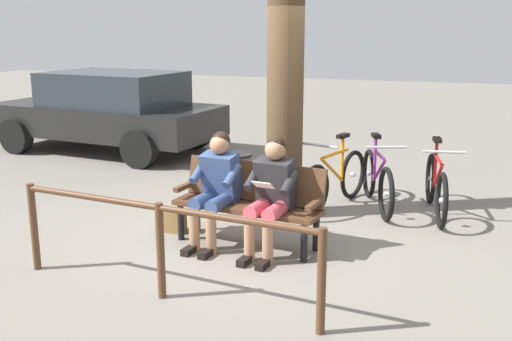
# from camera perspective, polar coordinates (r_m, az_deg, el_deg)

# --- Properties ---
(ground_plane) EXTENTS (40.00, 40.00, 0.00)m
(ground_plane) POSITION_cam_1_polar(r_m,az_deg,el_deg) (6.54, -0.64, -6.65)
(ground_plane) COLOR slate
(bench) EXTENTS (1.65, 0.67, 0.87)m
(bench) POSITION_cam_1_polar(r_m,az_deg,el_deg) (6.30, -0.57, -2.61)
(bench) COLOR #51331E
(bench) RESTS_ON ground
(person_reading) EXTENTS (0.52, 0.80, 1.20)m
(person_reading) POSITION_cam_1_polar(r_m,az_deg,el_deg) (5.98, 1.48, -1.93)
(person_reading) COLOR #262628
(person_reading) RESTS_ON ground
(person_companion) EXTENTS (0.52, 0.80, 1.20)m
(person_companion) POSITION_cam_1_polar(r_m,az_deg,el_deg) (6.26, -3.85, -1.24)
(person_companion) COLOR #334772
(person_companion) RESTS_ON ground
(handbag) EXTENTS (0.30, 0.15, 0.24)m
(handbag) POSITION_cam_1_polar(r_m,az_deg,el_deg) (6.81, -8.05, -4.89)
(handbag) COLOR olive
(handbag) RESTS_ON ground
(tree_trunk) EXTENTS (0.44, 0.44, 4.00)m
(tree_trunk) POSITION_cam_1_polar(r_m,az_deg,el_deg) (7.05, 2.86, 11.45)
(tree_trunk) COLOR #4C3823
(tree_trunk) RESTS_ON ground
(litter_bin) EXTENTS (0.37, 0.37, 0.75)m
(litter_bin) POSITION_cam_1_polar(r_m,az_deg,el_deg) (7.40, -1.79, -1.18)
(litter_bin) COLOR slate
(litter_bin) RESTS_ON ground
(bicycle_orange) EXTENTS (0.48, 1.67, 0.94)m
(bicycle_orange) POSITION_cam_1_polar(r_m,az_deg,el_deg) (7.61, 16.93, -1.48)
(bicycle_orange) COLOR black
(bicycle_orange) RESTS_ON ground
(bicycle_red) EXTENTS (0.69, 1.60, 0.94)m
(bicycle_red) POSITION_cam_1_polar(r_m,az_deg,el_deg) (7.70, 11.57, -0.98)
(bicycle_red) COLOR black
(bicycle_red) RESTS_ON ground
(bicycle_silver) EXTENTS (0.62, 1.63, 0.94)m
(bicycle_silver) POSITION_cam_1_polar(r_m,az_deg,el_deg) (7.64, 7.60, -0.93)
(bicycle_silver) COLOR black
(bicycle_silver) RESTS_ON ground
(railing_fence) EXTENTS (2.93, 0.38, 0.85)m
(railing_fence) POSITION_cam_1_polar(r_m,az_deg,el_deg) (5.07, -9.23, -5.96)
(railing_fence) COLOR #51331E
(railing_fence) RESTS_ON ground
(parked_car) EXTENTS (4.36, 2.35, 1.47)m
(parked_car) POSITION_cam_1_polar(r_m,az_deg,el_deg) (11.29, -13.94, 5.69)
(parked_car) COLOR black
(parked_car) RESTS_ON ground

